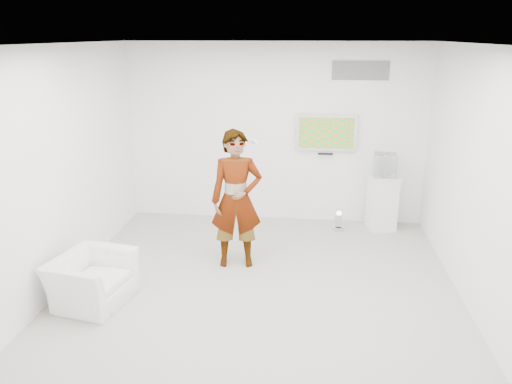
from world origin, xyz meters
TOP-DOWN VIEW (x-y plane):
  - room at (0.00, 0.00)m, footprint 5.01×5.01m
  - tv at (0.85, 2.45)m, footprint 1.00×0.08m
  - logo_decal at (1.35, 2.49)m, footprint 0.90×0.02m
  - person at (-0.38, 0.60)m, footprint 0.76×0.56m
  - armchair at (-1.97, -0.63)m, footprint 0.96×1.05m
  - pedestal at (1.80, 2.18)m, footprint 0.55×0.55m
  - floor_uplight at (1.10, 2.04)m, footprint 0.26×0.26m
  - vitrine at (1.80, 2.18)m, footprint 0.39×0.39m
  - console at (1.80, 2.18)m, footprint 0.06×0.15m
  - wii_remote at (-0.16, 0.79)m, footprint 0.11×0.14m

SIDE VIEW (x-z plane):
  - floor_uplight at x=1.10m, z-range 0.00..0.31m
  - armchair at x=-1.97m, z-range 0.00..0.59m
  - pedestal at x=1.80m, z-range 0.00..0.92m
  - person at x=-0.38m, z-range 0.00..1.91m
  - console at x=1.80m, z-range 0.92..1.12m
  - vitrine at x=1.80m, z-range 0.92..1.27m
  - room at x=0.00m, z-range 0.00..3.00m
  - tv at x=0.85m, z-range 1.25..1.85m
  - wii_remote at x=-0.16m, z-range 1.70..1.74m
  - logo_decal at x=1.35m, z-range 2.40..2.70m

